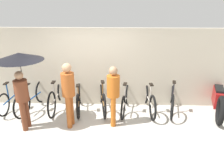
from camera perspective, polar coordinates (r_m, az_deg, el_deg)
ground_plane at (r=5.48m, az=-7.22°, el=-13.07°), size 30.00×30.00×0.00m
back_wall at (r=6.54m, az=-5.40°, el=4.24°), size 14.04×0.12×2.34m
parked_bicycle_0 at (r=7.20m, az=-24.67°, el=-2.99°), size 0.44×1.66×1.06m
parked_bicycle_1 at (r=6.83m, az=-19.93°, el=-3.21°), size 0.54×1.78×1.02m
parked_bicycle_2 at (r=6.69m, az=-14.24°, el=-3.06°), size 0.44×1.85×0.97m
parked_bicycle_3 at (r=6.47m, az=-8.62°, el=-3.68°), size 0.44×1.68×1.09m
parked_bicycle_4 at (r=6.43m, az=-2.57°, el=-3.59°), size 0.49×1.73×0.99m
parked_bicycle_5 at (r=6.36m, az=3.53°, el=-4.06°), size 0.45×1.63×1.00m
parked_bicycle_6 at (r=6.46m, az=9.56°, el=-3.83°), size 0.44×1.76×1.03m
parked_bicycle_7 at (r=6.60m, az=15.42°, el=-3.66°), size 0.55×1.76×1.06m
pedestrian_leading at (r=5.56m, az=-22.92°, el=3.83°), size 1.12×1.12×1.93m
pedestrian_center at (r=5.44m, az=-11.32°, el=-1.72°), size 0.32×0.32×1.69m
pedestrian_trailing at (r=5.43m, az=0.33°, el=-2.12°), size 0.32×0.32×1.58m
motorcycle at (r=6.96m, az=25.90°, el=-3.33°), size 0.88×2.17×0.96m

